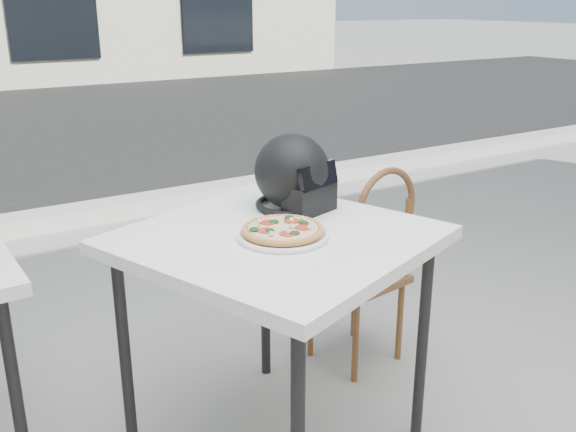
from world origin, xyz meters
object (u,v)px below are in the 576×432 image
plate (283,235)px  pizza (283,229)px  helmet (294,176)px  cafe_chair_main (369,257)px  cafe_table_main (277,255)px

plate → pizza: 0.02m
helmet → cafe_chair_main: bearing=-3.2°
cafe_table_main → plate: size_ratio=3.44×
cafe_table_main → pizza: (-0.01, -0.05, 0.10)m
plate → cafe_chair_main: 0.80m
plate → cafe_chair_main: bearing=28.7°
cafe_table_main → helmet: (0.19, 0.19, 0.20)m
helmet → cafe_chair_main: helmet is taller
cafe_table_main → helmet: bearing=46.3°
cafe_table_main → helmet: 0.33m
helmet → plate: bearing=-145.5°
pizza → cafe_table_main: bearing=82.0°
cafe_chair_main → pizza: bearing=20.3°
cafe_table_main → plate: plate is taller
pizza → cafe_chair_main: size_ratio=0.37×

